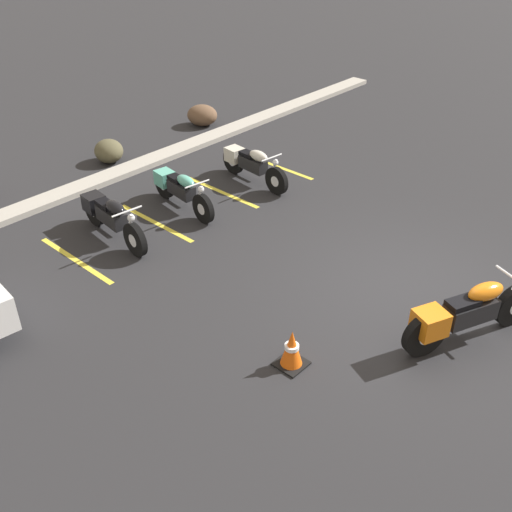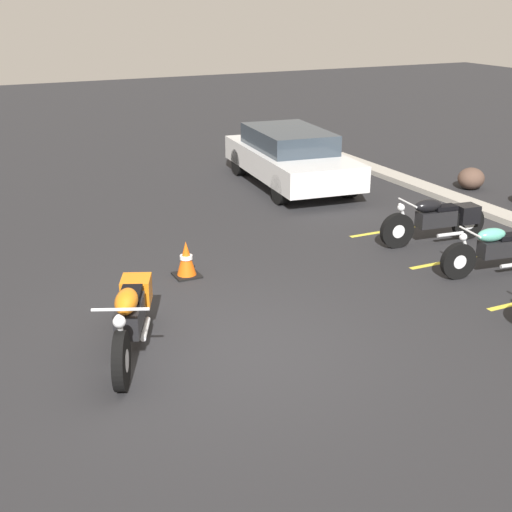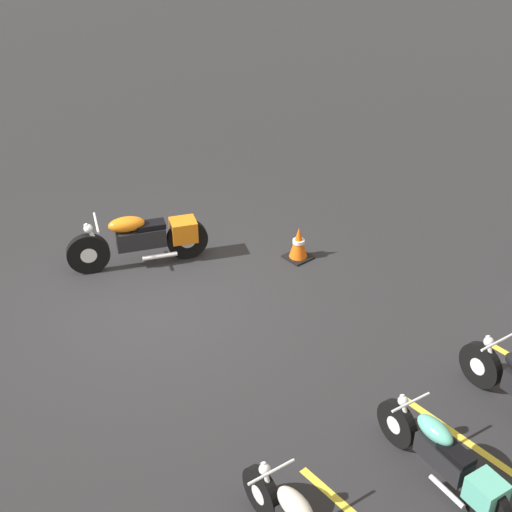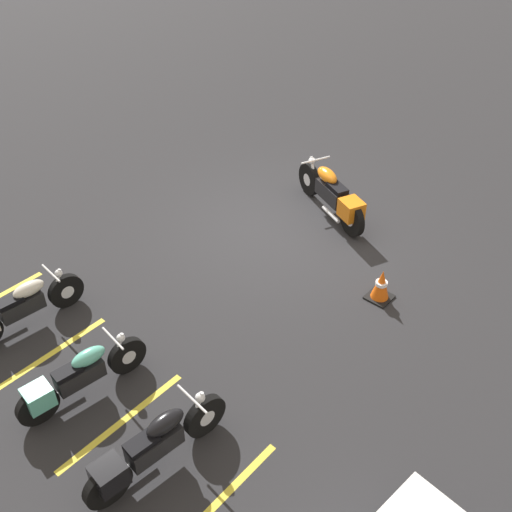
{
  "view_description": "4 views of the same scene",
  "coord_description": "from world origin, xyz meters",
  "px_view_note": "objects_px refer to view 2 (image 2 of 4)",
  "views": [
    {
      "loc": [
        -7.39,
        -3.35,
        5.69
      ],
      "look_at": [
        -1.44,
        2.08,
        0.51
      ],
      "focal_mm": 42.0,
      "sensor_mm": 36.0,
      "label": 1
    },
    {
      "loc": [
        7.31,
        -3.13,
        4.18
      ],
      "look_at": [
        -1.42,
        1.07,
        0.61
      ],
      "focal_mm": 50.0,
      "sensor_mm": 36.0,
      "label": 2
    },
    {
      "loc": [
        4.49,
        7.75,
        6.32
      ],
      "look_at": [
        -1.18,
        0.96,
        0.85
      ],
      "focal_mm": 50.0,
      "sensor_mm": 36.0,
      "label": 3
    },
    {
      "loc": [
        -5.93,
        7.39,
        6.75
      ],
      "look_at": [
        -1.12,
        1.9,
        1.02
      ],
      "focal_mm": 42.0,
      "sensor_mm": 36.0,
      "label": 4
    }
  ],
  "objects_px": {
    "landscape_rock_0": "(471,178)",
    "traffic_cone": "(186,260)",
    "parked_bike_0": "(439,219)",
    "parked_bike_1": "(502,249)",
    "motorcycle_orange_featured": "(131,315)",
    "car_white": "(290,156)"
  },
  "relations": [
    {
      "from": "car_white",
      "to": "landscape_rock_0",
      "type": "xyz_separation_m",
      "value": [
        2.1,
        3.55,
        -0.44
      ]
    },
    {
      "from": "landscape_rock_0",
      "to": "traffic_cone",
      "type": "height_order",
      "value": "traffic_cone"
    },
    {
      "from": "parked_bike_0",
      "to": "parked_bike_1",
      "type": "distance_m",
      "value": 1.62
    },
    {
      "from": "traffic_cone",
      "to": "parked_bike_1",
      "type": "bearing_deg",
      "value": 65.92
    },
    {
      "from": "parked_bike_0",
      "to": "traffic_cone",
      "type": "relative_size",
      "value": 3.59
    },
    {
      "from": "parked_bike_1",
      "to": "traffic_cone",
      "type": "relative_size",
      "value": 3.37
    },
    {
      "from": "parked_bike_0",
      "to": "car_white",
      "type": "distance_m",
      "value": 4.77
    },
    {
      "from": "motorcycle_orange_featured",
      "to": "traffic_cone",
      "type": "distance_m",
      "value": 2.52
    },
    {
      "from": "parked_bike_0",
      "to": "traffic_cone",
      "type": "distance_m",
      "value": 4.64
    },
    {
      "from": "motorcycle_orange_featured",
      "to": "landscape_rock_0",
      "type": "height_order",
      "value": "motorcycle_orange_featured"
    },
    {
      "from": "parked_bike_0",
      "to": "car_white",
      "type": "bearing_deg",
      "value": -78.44
    },
    {
      "from": "parked_bike_1",
      "to": "traffic_cone",
      "type": "height_order",
      "value": "parked_bike_1"
    },
    {
      "from": "parked_bike_0",
      "to": "parked_bike_1",
      "type": "relative_size",
      "value": 1.06
    },
    {
      "from": "motorcycle_orange_featured",
      "to": "parked_bike_0",
      "type": "bearing_deg",
      "value": 128.13
    },
    {
      "from": "parked_bike_0",
      "to": "parked_bike_1",
      "type": "xyz_separation_m",
      "value": [
        1.62,
        -0.07,
        -0.03
      ]
    },
    {
      "from": "traffic_cone",
      "to": "parked_bike_0",
      "type": "bearing_deg",
      "value": 84.89
    },
    {
      "from": "landscape_rock_0",
      "to": "traffic_cone",
      "type": "xyz_separation_m",
      "value": [
        2.23,
        -7.72,
        0.03
      ]
    },
    {
      "from": "traffic_cone",
      "to": "landscape_rock_0",
      "type": "bearing_deg",
      "value": 106.13
    },
    {
      "from": "motorcycle_orange_featured",
      "to": "landscape_rock_0",
      "type": "xyz_separation_m",
      "value": [
        -4.27,
        9.19,
        -0.24
      ]
    },
    {
      "from": "parked_bike_0",
      "to": "traffic_cone",
      "type": "height_order",
      "value": "parked_bike_0"
    },
    {
      "from": "motorcycle_orange_featured",
      "to": "landscape_rock_0",
      "type": "bearing_deg",
      "value": 138.11
    },
    {
      "from": "motorcycle_orange_featured",
      "to": "car_white",
      "type": "relative_size",
      "value": 0.49
    }
  ]
}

